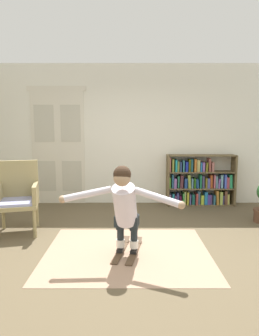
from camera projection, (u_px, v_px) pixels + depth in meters
The scene contains 8 objects.
ground_plane at pixel (131, 252), 3.96m from camera, with size 7.20×7.20×0.00m, color brown.
back_wall at pixel (131, 135), 6.33m from camera, with size 6.00×0.10×2.90m, color silver.
double_door at pixel (59, 146), 6.30m from camera, with size 1.22×0.05×2.45m.
rug at pixel (128, 252), 3.93m from camera, with size 2.14×1.75×0.01m, color tan.
bookshelf at pixel (200, 183), 6.26m from camera, with size 1.41×0.30×1.05m.
wicker_chair at pixel (18, 195), 4.66m from camera, with size 0.72×0.72×1.10m.
skis_pair at pixel (128, 250), 3.96m from camera, with size 0.41×0.82×0.07m.
person_skier at pixel (125, 204), 3.68m from camera, with size 1.46×0.73×1.11m.
Camera 1 is at (-0.02, -3.76, 1.65)m, focal length 32.18 mm.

